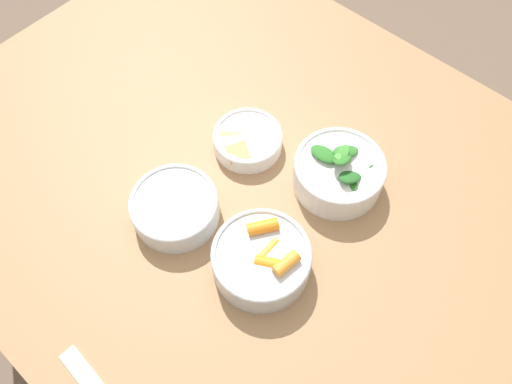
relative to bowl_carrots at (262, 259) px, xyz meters
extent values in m
plane|color=brown|center=(0.17, -0.13, -0.77)|extent=(10.00, 10.00, 0.00)
cube|color=#99724C|center=(0.17, -0.13, -0.05)|extent=(1.30, 1.04, 0.03)
cube|color=olive|center=(0.76, -0.59, -0.42)|extent=(0.06, 0.06, 0.71)
cylinder|color=silver|center=(0.00, 0.00, -0.01)|extent=(0.17, 0.17, 0.06)
torus|color=silver|center=(0.00, 0.00, 0.02)|extent=(0.17, 0.17, 0.01)
cylinder|color=orange|center=(0.00, -0.01, 0.01)|extent=(0.02, 0.05, 0.02)
cylinder|color=orange|center=(-0.02, 0.01, 0.02)|extent=(0.05, 0.04, 0.02)
cylinder|color=orange|center=(-0.02, -0.02, 0.01)|extent=(0.04, 0.05, 0.02)
cylinder|color=orange|center=(0.03, -0.04, 0.03)|extent=(0.05, 0.06, 0.02)
cylinder|color=orange|center=(-0.04, -0.01, 0.03)|extent=(0.03, 0.05, 0.02)
cylinder|color=white|center=(0.01, -0.23, 0.00)|extent=(0.17, 0.17, 0.06)
torus|color=white|center=(0.01, -0.23, 0.03)|extent=(0.17, 0.17, 0.01)
ellipsoid|color=#2D7028|center=(0.01, -0.23, 0.05)|extent=(0.04, 0.06, 0.03)
ellipsoid|color=#2D7028|center=(0.04, -0.22, 0.03)|extent=(0.06, 0.04, 0.02)
ellipsoid|color=#4C933D|center=(0.01, -0.23, 0.05)|extent=(0.04, 0.04, 0.03)
ellipsoid|color=#3D8433|center=(0.01, -0.24, 0.05)|extent=(0.04, 0.05, 0.03)
ellipsoid|color=#235B23|center=(-0.03, -0.27, 0.02)|extent=(0.03, 0.04, 0.03)
ellipsoid|color=#235B23|center=(0.03, -0.26, 0.02)|extent=(0.04, 0.06, 0.04)
ellipsoid|color=#235B23|center=(-0.02, -0.22, 0.03)|extent=(0.04, 0.06, 0.05)
ellipsoid|color=#2D7028|center=(0.02, -0.26, 0.03)|extent=(0.05, 0.06, 0.04)
ellipsoid|color=#2D7028|center=(-0.03, -0.20, 0.02)|extent=(0.05, 0.04, 0.03)
cylinder|color=silver|center=(0.19, 0.03, -0.01)|extent=(0.16, 0.16, 0.05)
torus|color=silver|center=(0.19, 0.03, 0.01)|extent=(0.16, 0.16, 0.01)
cylinder|color=brown|center=(0.19, 0.03, -0.02)|extent=(0.15, 0.15, 0.03)
ellipsoid|color=#8E5B3D|center=(0.14, -0.01, 0.00)|extent=(0.01, 0.01, 0.01)
ellipsoid|color=#8E5B3D|center=(0.24, 0.04, 0.00)|extent=(0.01, 0.01, 0.01)
ellipsoid|color=#AD7551|center=(0.25, -0.01, 0.01)|extent=(0.01, 0.01, 0.01)
ellipsoid|color=#8E5B3D|center=(0.16, 0.03, 0.00)|extent=(0.01, 0.01, 0.01)
ellipsoid|color=#8E5B3D|center=(0.17, -0.03, 0.00)|extent=(0.01, 0.01, 0.01)
ellipsoid|color=#8E5B3D|center=(0.17, 0.08, 0.00)|extent=(0.01, 0.01, 0.01)
ellipsoid|color=#AD7551|center=(0.23, 0.02, 0.01)|extent=(0.01, 0.01, 0.01)
ellipsoid|color=#8E5B3D|center=(0.23, 0.08, 0.00)|extent=(0.01, 0.01, 0.01)
ellipsoid|color=#AD7551|center=(0.22, -0.01, 0.00)|extent=(0.01, 0.01, 0.01)
ellipsoid|color=#8E5B3D|center=(0.23, 0.02, 0.00)|extent=(0.01, 0.01, 0.01)
ellipsoid|color=#8E5B3D|center=(0.18, -0.03, 0.00)|extent=(0.01, 0.01, 0.01)
ellipsoid|color=#A36B4C|center=(0.16, 0.06, 0.00)|extent=(0.01, 0.01, 0.01)
ellipsoid|color=#8E5B3D|center=(0.15, 0.02, 0.00)|extent=(0.01, 0.01, 0.01)
ellipsoid|color=#8E5B3D|center=(0.14, 0.08, 0.00)|extent=(0.01, 0.01, 0.01)
ellipsoid|color=#8E5B3D|center=(0.26, 0.03, 0.00)|extent=(0.01, 0.01, 0.01)
ellipsoid|color=#A36B4C|center=(0.21, -0.03, 0.00)|extent=(0.01, 0.01, 0.01)
cylinder|color=tan|center=(0.20, 0.05, 0.01)|extent=(0.03, 0.03, 0.01)
cylinder|color=#E0A88E|center=(0.15, 0.05, 0.01)|extent=(0.03, 0.03, 0.01)
cylinder|color=tan|center=(0.13, 0.03, 0.01)|extent=(0.03, 0.03, 0.01)
cylinder|color=#E0A88E|center=(0.20, 0.08, 0.01)|extent=(0.02, 0.02, 0.01)
cylinder|color=tan|center=(0.16, 0.06, 0.01)|extent=(0.03, 0.03, 0.01)
cylinder|color=white|center=(0.19, -0.18, -0.02)|extent=(0.14, 0.14, 0.03)
torus|color=white|center=(0.19, -0.18, 0.00)|extent=(0.14, 0.14, 0.01)
cube|color=tan|center=(0.20, -0.20, -0.01)|extent=(0.06, 0.06, 0.02)
cube|color=tan|center=(0.18, -0.22, -0.01)|extent=(0.05, 0.05, 0.01)
cube|color=tan|center=(0.21, -0.15, 0.00)|extent=(0.07, 0.07, 0.01)
cube|color=tan|center=(0.18, -0.14, 0.00)|extent=(0.06, 0.06, 0.02)
camera|label=1|loc=(-0.21, 0.25, 0.80)|focal=35.00mm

